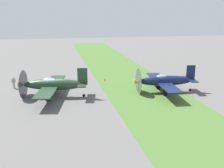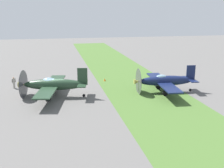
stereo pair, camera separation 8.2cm
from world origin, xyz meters
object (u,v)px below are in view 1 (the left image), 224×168
Objects in this scene: airplane_lead at (53,85)px; ground_crew_chief at (14,82)px; airplane_wingman at (165,81)px; runway_marker_cone at (105,80)px.

airplane_lead is 6.66× the size of ground_crew_chief.
ground_crew_chief is at bearing 57.58° from airplane_lead.
airplane_wingman reaches higher than ground_crew_chief.
airplane_lead reaches higher than ground_crew_chief.
airplane_wingman is at bearing -82.10° from airplane_lead.
airplane_lead is 1.05× the size of airplane_wingman.
airplane_lead is at bearing -81.89° from ground_crew_chief.
runway_marker_cone is at bearing 46.89° from airplane_wingman.
airplane_wingman reaches higher than runway_marker_cone.
airplane_wingman is 25.03× the size of runway_marker_cone.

